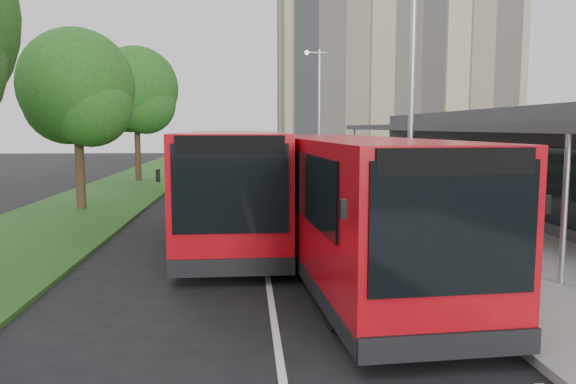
# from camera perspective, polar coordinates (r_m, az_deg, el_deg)

# --- Properties ---
(ground) EXTENTS (120.00, 120.00, 0.00)m
(ground) POSITION_cam_1_polar(r_m,az_deg,el_deg) (14.05, -2.33, -7.01)
(ground) COLOR black
(ground) RESTS_ON ground
(pavement) EXTENTS (5.00, 80.00, 0.15)m
(pavement) POSITION_cam_1_polar(r_m,az_deg,el_deg) (34.42, 6.54, 1.17)
(pavement) COLOR gray
(pavement) RESTS_ON ground
(grass_verge) EXTENTS (5.00, 80.00, 0.10)m
(grass_verge) POSITION_cam_1_polar(r_m,az_deg,el_deg) (34.44, -15.23, 0.94)
(grass_verge) COLOR #204716
(grass_verge) RESTS_ON ground
(lane_centre_line) EXTENTS (0.12, 70.00, 0.01)m
(lane_centre_line) POSITION_cam_1_polar(r_m,az_deg,el_deg) (28.85, -3.36, 0.02)
(lane_centre_line) COLOR silver
(lane_centre_line) RESTS_ON ground
(kerb_dashes) EXTENTS (0.12, 56.00, 0.01)m
(kerb_dashes) POSITION_cam_1_polar(r_m,az_deg,el_deg) (33.03, 2.26, 0.86)
(kerb_dashes) COLOR silver
(kerb_dashes) RESTS_ON ground
(office_block) EXTENTS (22.00, 12.00, 18.00)m
(office_block) POSITION_cam_1_polar(r_m,az_deg,el_deg) (57.78, 10.45, 12.15)
(office_block) COLOR tan
(office_block) RESTS_ON ground
(station_building) EXTENTS (7.70, 26.00, 4.00)m
(station_building) POSITION_cam_1_polar(r_m,az_deg,el_deg) (24.46, 23.29, 3.10)
(station_building) COLOR #2B2B2D
(station_building) RESTS_ON ground
(tree_mid) EXTENTS (4.46, 4.46, 7.13)m
(tree_mid) POSITION_cam_1_polar(r_m,az_deg,el_deg) (23.67, -20.66, 9.33)
(tree_mid) COLOR black
(tree_mid) RESTS_ON ground
(tree_far) EXTENTS (5.06, 5.06, 8.13)m
(tree_far) POSITION_cam_1_polar(r_m,az_deg,el_deg) (35.37, -15.18, 9.53)
(tree_far) COLOR black
(tree_far) RESTS_ON ground
(lamp_post_near) EXTENTS (1.44, 0.28, 8.00)m
(lamp_post_near) POSITION_cam_1_polar(r_m,az_deg,el_deg) (16.37, 12.19, 11.40)
(lamp_post_near) COLOR #9B9FA3
(lamp_post_near) RESTS_ON pavement
(lamp_post_far) EXTENTS (1.44, 0.28, 8.00)m
(lamp_post_far) POSITION_cam_1_polar(r_m,az_deg,el_deg) (35.97, 3.05, 8.84)
(lamp_post_far) COLOR #9B9FA3
(lamp_post_far) RESTS_ON pavement
(bus_main) EXTENTS (3.52, 11.00, 3.07)m
(bus_main) POSITION_cam_1_polar(r_m,az_deg,el_deg) (12.71, 6.22, -1.27)
(bus_main) COLOR #B40911
(bus_main) RESTS_ON ground
(bus_second) EXTENTS (3.08, 11.24, 3.17)m
(bus_second) POSITION_cam_1_polar(r_m,az_deg,el_deg) (17.03, -5.69, 0.90)
(bus_second) COLOR #B40911
(bus_second) RESTS_ON ground
(litter_bin) EXTENTS (0.45, 0.45, 0.77)m
(litter_bin) POSITION_cam_1_polar(r_m,az_deg,el_deg) (23.78, 11.07, -0.21)
(litter_bin) COLOR #3B2318
(litter_bin) RESTS_ON pavement
(bollard) EXTENTS (0.20, 0.20, 0.99)m
(bollard) POSITION_cam_1_polar(r_m,az_deg,el_deg) (31.13, 6.21, 1.65)
(bollard) COLOR yellow
(bollard) RESTS_ON pavement
(car_near) EXTENTS (2.95, 4.10, 1.30)m
(car_near) POSITION_cam_1_polar(r_m,az_deg,el_deg) (52.20, -1.22, 3.68)
(car_near) COLOR maroon
(car_near) RESTS_ON ground
(car_far) EXTENTS (1.57, 3.82, 1.23)m
(car_far) POSITION_cam_1_polar(r_m,az_deg,el_deg) (58.31, -5.42, 3.92)
(car_far) COLOR navy
(car_far) RESTS_ON ground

